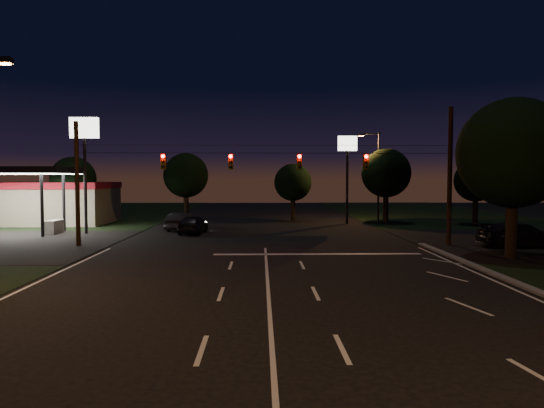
{
  "coord_description": "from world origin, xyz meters",
  "views": [
    {
      "loc": [
        -0.29,
        -16.19,
        4.39
      ],
      "look_at": [
        0.32,
        9.77,
        3.0
      ],
      "focal_mm": 32.0,
      "sensor_mm": 36.0,
      "label": 1
    }
  ],
  "objects_px": {
    "utility_pole_right": "(448,245)",
    "tree_right_near": "(512,155)",
    "car_oncoming_b": "(182,222)",
    "car_cross": "(521,235)",
    "car_oncoming_a": "(193,224)"
  },
  "relations": [
    {
      "from": "car_oncoming_b",
      "to": "car_cross",
      "type": "relative_size",
      "value": 0.83
    },
    {
      "from": "utility_pole_right",
      "to": "car_cross",
      "type": "relative_size",
      "value": 1.67
    },
    {
      "from": "tree_right_near",
      "to": "car_oncoming_a",
      "type": "xyz_separation_m",
      "value": [
        -19.17,
        11.95,
        -4.94
      ]
    },
    {
      "from": "utility_pole_right",
      "to": "tree_right_near",
      "type": "bearing_deg",
      "value": -72.47
    },
    {
      "from": "car_oncoming_a",
      "to": "car_oncoming_b",
      "type": "relative_size",
      "value": 0.97
    },
    {
      "from": "tree_right_near",
      "to": "car_oncoming_b",
      "type": "distance_m",
      "value": 25.53
    },
    {
      "from": "car_oncoming_b",
      "to": "tree_right_near",
      "type": "bearing_deg",
      "value": 154.25
    },
    {
      "from": "utility_pole_right",
      "to": "tree_right_near",
      "type": "relative_size",
      "value": 1.03
    },
    {
      "from": "car_oncoming_a",
      "to": "car_cross",
      "type": "distance_m",
      "value": 23.34
    },
    {
      "from": "utility_pole_right",
      "to": "car_oncoming_b",
      "type": "xyz_separation_m",
      "value": [
        -18.93,
        9.63,
        0.73
      ]
    },
    {
      "from": "car_oncoming_b",
      "to": "car_cross",
      "type": "distance_m",
      "value": 25.48
    },
    {
      "from": "car_oncoming_a",
      "to": "tree_right_near",
      "type": "bearing_deg",
      "value": 153.35
    },
    {
      "from": "car_oncoming_a",
      "to": "car_oncoming_b",
      "type": "distance_m",
      "value": 2.82
    },
    {
      "from": "car_oncoming_b",
      "to": "car_cross",
      "type": "xyz_separation_m",
      "value": [
        23.16,
        -10.63,
        0.05
      ]
    },
    {
      "from": "tree_right_near",
      "to": "car_cross",
      "type": "xyz_separation_m",
      "value": [
        2.71,
        3.83,
        -4.9
      ]
    }
  ]
}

